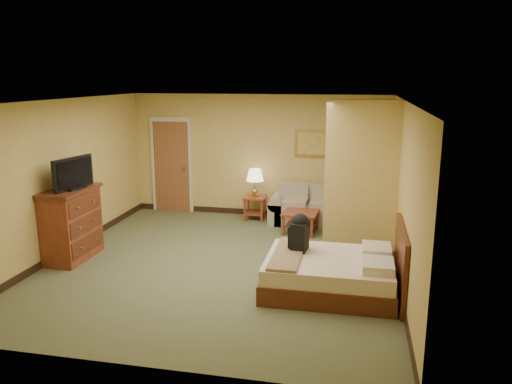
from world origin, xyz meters
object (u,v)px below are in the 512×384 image
(loveseat, at_px, (309,211))
(coffee_table, at_px, (301,218))
(bed, at_px, (334,273))
(dresser, at_px, (72,224))

(loveseat, height_order, coffee_table, loveseat)
(coffee_table, relative_size, bed, 0.38)
(loveseat, bearing_deg, coffee_table, -98.62)
(loveseat, xyz_separation_m, bed, (0.68, -3.25, 0.01))
(loveseat, bearing_deg, bed, -78.21)
(coffee_table, distance_m, dresser, 4.15)
(bed, bearing_deg, coffee_table, 106.64)
(loveseat, height_order, bed, bed)
(loveseat, distance_m, coffee_table, 0.66)
(dresser, xyz_separation_m, bed, (4.30, -0.44, -0.33))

